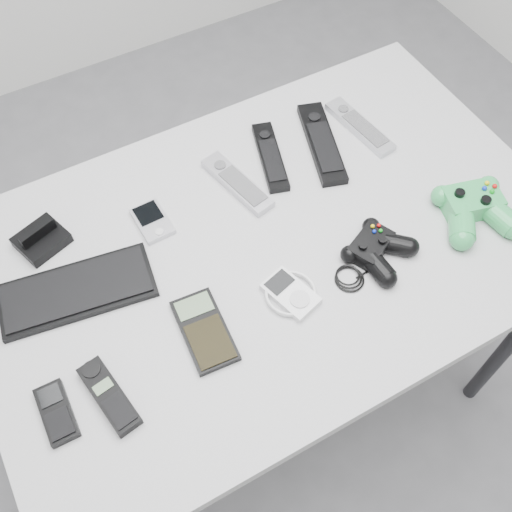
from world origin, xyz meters
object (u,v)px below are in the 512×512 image
pda (152,221)px  controller_black (377,248)px  mobile_phone (56,412)px  mp3_player (291,293)px  remote_black_a (270,156)px  remote_black_b (322,142)px  controller_green (475,207)px  pda_keyboard (77,290)px  remote_silver_a (237,183)px  remote_silver_b (360,126)px  cordless_handset (109,396)px  calculator (204,330)px  desk (270,259)px

pda → controller_black: (0.36, -0.28, 0.01)m
mobile_phone → mp3_player: (0.46, 0.01, 0.00)m
remote_black_a → mp3_player: bearing=-96.0°
remote_black_b → controller_green: bearing=-43.9°
remote_black_b → controller_black: 0.31m
pda_keyboard → remote_silver_a: size_ratio=1.53×
remote_silver_b → mobile_phone: size_ratio=1.80×
pda → remote_black_b: remote_black_b is taller
pda → cordless_handset: 0.37m
pda_keyboard → mobile_phone: same height
controller_green → remote_silver_b: bearing=116.5°
calculator → controller_green: 0.61m
pda → mobile_phone: mobile_phone is taller
mp3_player → controller_black: size_ratio=0.48×
pda → cordless_handset: (-0.21, -0.31, 0.00)m
remote_black_b → mp3_player: remote_black_b is taller
pda_keyboard → mp3_player: mp3_player is taller
pda → remote_silver_b: remote_silver_b is taller
desk → mobile_phone: bearing=-164.7°
desk → calculator: (-0.21, -0.12, 0.08)m
remote_silver_a → remote_black_b: (0.22, 0.01, 0.00)m
mp3_player → remote_silver_a: bearing=66.4°
remote_silver_a → remote_black_a: bearing=5.5°
desk → calculator: size_ratio=7.57×
remote_silver_a → mp3_player: remote_silver_a is taller
remote_black_a → controller_green: 0.44m
remote_black_a → remote_black_b: size_ratio=0.82×
mp3_player → remote_silver_b: bearing=23.6°
mp3_player → controller_black: (0.20, -0.00, 0.01)m
mobile_phone → cordless_handset: size_ratio=0.75×
controller_green → remote_black_b: bearing=133.1°
remote_silver_a → pda_keyboard: bearing=-180.0°
cordless_handset → remote_black_a: bearing=24.6°
calculator → mp3_player: size_ratio=1.50×
pda_keyboard → controller_black: 0.58m
controller_black → desk: bearing=117.4°
mp3_player → controller_green: 0.43m
controller_black → controller_green: controller_green is taller
cordless_handset → controller_green: (0.80, 0.01, 0.02)m
remote_black_a → mp3_player: 0.35m
pda → controller_black: 0.46m
desk → cordless_handset: bearing=-159.5°
mp3_player → cordless_handset: bearing=167.5°
pda → remote_silver_b: (0.52, 0.02, 0.00)m
remote_black_b → mp3_player: size_ratio=2.28×
controller_green → remote_silver_a: bearing=156.9°
cordless_handset → mobile_phone: bearing=160.4°
pda → mp3_player: (0.16, -0.28, 0.00)m
remote_black_a → calculator: bearing=-118.1°
desk → controller_black: bearing=-38.0°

